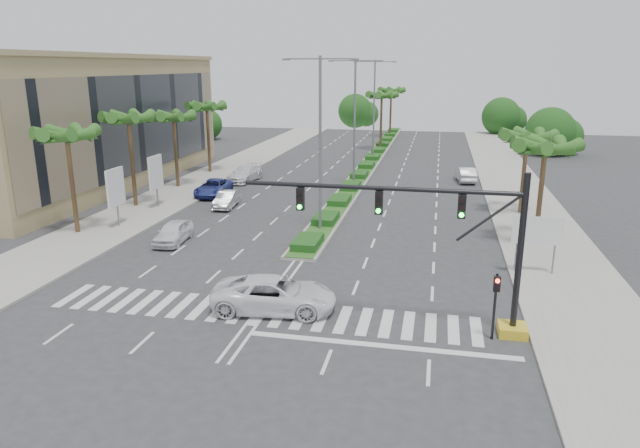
% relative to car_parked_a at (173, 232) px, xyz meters
% --- Properties ---
extents(ground, '(160.00, 160.00, 0.00)m').
position_rel_car_parked_a_xyz_m(ground, '(9.02, -9.50, -0.71)').
color(ground, '#333335').
rests_on(ground, ground).
extents(footpath_right, '(6.00, 120.00, 0.15)m').
position_rel_car_parked_a_xyz_m(footpath_right, '(24.22, 10.50, -0.64)').
color(footpath_right, gray).
rests_on(footpath_right, ground).
extents(footpath_left, '(6.00, 120.00, 0.15)m').
position_rel_car_parked_a_xyz_m(footpath_left, '(-6.18, 10.50, -0.64)').
color(footpath_left, gray).
rests_on(footpath_left, ground).
extents(median, '(2.20, 75.00, 0.20)m').
position_rel_car_parked_a_xyz_m(median, '(9.02, 35.50, -0.61)').
color(median, gray).
rests_on(median, ground).
extents(median_grass, '(1.80, 75.00, 0.04)m').
position_rel_car_parked_a_xyz_m(median_grass, '(9.02, 35.50, -0.49)').
color(median_grass, '#31521C').
rests_on(median_grass, median).
extents(building, '(12.00, 36.00, 12.00)m').
position_rel_car_parked_a_xyz_m(building, '(-16.98, 16.50, 5.29)').
color(building, tan).
rests_on(building, ground).
extents(signal_gantry, '(12.60, 1.20, 7.20)m').
position_rel_car_parked_a_xyz_m(signal_gantry, '(18.29, -9.50, 2.75)').
color(signal_gantry, gold).
rests_on(signal_gantry, ground).
extents(pedestrian_signal, '(0.28, 0.36, 3.00)m').
position_rel_car_parked_a_xyz_m(pedestrian_signal, '(19.62, -10.18, 1.33)').
color(pedestrian_signal, black).
rests_on(pedestrian_signal, ground).
extents(direction_sign, '(2.70, 0.11, 3.40)m').
position_rel_car_parked_a_xyz_m(direction_sign, '(22.52, -1.51, 1.74)').
color(direction_sign, slate).
rests_on(direction_sign, ground).
extents(billboard_near, '(0.18, 2.10, 4.35)m').
position_rel_car_parked_a_xyz_m(billboard_near, '(-5.48, 2.50, 2.25)').
color(billboard_near, slate).
rests_on(billboard_near, ground).
extents(billboard_far, '(0.18, 2.10, 4.35)m').
position_rel_car_parked_a_xyz_m(billboard_far, '(-5.48, 8.50, 2.25)').
color(billboard_far, slate).
rests_on(billboard_far, ground).
extents(palm_left_near, '(4.57, 4.68, 7.55)m').
position_rel_car_parked_a_xyz_m(palm_left_near, '(-7.48, 0.50, 5.98)').
color(palm_left_near, brown).
rests_on(palm_left_near, ground).
extents(palm_left_mid, '(4.57, 4.68, 7.95)m').
position_rel_car_parked_a_xyz_m(palm_left_mid, '(-7.48, 8.50, 6.36)').
color(palm_left_mid, brown).
rests_on(palm_left_mid, ground).
extents(palm_left_far, '(4.57, 4.68, 7.35)m').
position_rel_car_parked_a_xyz_m(palm_left_far, '(-7.48, 16.50, 5.78)').
color(palm_left_far, brown).
rests_on(palm_left_far, ground).
extents(palm_left_end, '(4.57, 4.68, 7.75)m').
position_rel_car_parked_a_xyz_m(palm_left_end, '(-7.48, 24.50, 6.17)').
color(palm_left_end, brown).
rests_on(palm_left_end, ground).
extents(palm_right_near, '(4.57, 4.68, 7.05)m').
position_rel_car_parked_a_xyz_m(palm_right_near, '(23.52, 4.50, 5.49)').
color(palm_right_near, brown).
rests_on(palm_right_near, ground).
extents(palm_right_far, '(4.57, 4.68, 6.75)m').
position_rel_car_parked_a_xyz_m(palm_right_far, '(23.52, 12.50, 5.20)').
color(palm_right_far, brown).
rests_on(palm_right_far, ground).
extents(palm_median_a, '(4.57, 4.68, 8.05)m').
position_rel_car_parked_a_xyz_m(palm_median_a, '(9.02, 45.50, 6.46)').
color(palm_median_a, brown).
rests_on(palm_median_a, ground).
extents(palm_median_b, '(4.57, 4.68, 8.05)m').
position_rel_car_parked_a_xyz_m(palm_median_b, '(9.02, 60.50, 6.46)').
color(palm_median_b, brown).
rests_on(palm_median_b, ground).
extents(streetlight_near, '(5.10, 0.25, 12.00)m').
position_rel_car_parked_a_xyz_m(streetlight_near, '(9.02, 4.50, 6.10)').
color(streetlight_near, slate).
rests_on(streetlight_near, ground).
extents(streetlight_mid, '(5.10, 0.25, 12.00)m').
position_rel_car_parked_a_xyz_m(streetlight_mid, '(9.02, 20.50, 6.10)').
color(streetlight_mid, slate).
rests_on(streetlight_mid, ground).
extents(streetlight_far, '(5.10, 0.25, 12.00)m').
position_rel_car_parked_a_xyz_m(streetlight_far, '(9.02, 36.50, 6.10)').
color(streetlight_far, slate).
rests_on(streetlight_far, ground).
extents(car_parked_a, '(2.04, 4.31, 1.42)m').
position_rel_car_parked_a_xyz_m(car_parked_a, '(0.00, 0.00, 0.00)').
color(car_parked_a, white).
rests_on(car_parked_a, ground).
extents(car_parked_b, '(1.77, 4.19, 1.34)m').
position_rel_car_parked_a_xyz_m(car_parked_b, '(-0.04, 10.00, -0.04)').
color(car_parked_b, '#A0A1A5').
rests_on(car_parked_b, ground).
extents(car_parked_c, '(2.74, 5.36, 1.45)m').
position_rel_car_parked_a_xyz_m(car_parked_c, '(-2.78, 13.86, 0.01)').
color(car_parked_c, navy).
rests_on(car_parked_c, ground).
extents(car_parked_d, '(2.67, 5.52, 1.55)m').
position_rel_car_parked_a_xyz_m(car_parked_d, '(-2.16, 20.69, 0.06)').
color(car_parked_d, white).
rests_on(car_parked_d, ground).
extents(car_crossing, '(6.20, 3.38, 1.65)m').
position_rel_car_parked_a_xyz_m(car_crossing, '(9.61, -9.13, 0.11)').
color(car_crossing, white).
rests_on(car_crossing, ground).
extents(car_right, '(2.13, 4.70, 1.50)m').
position_rel_car_parked_a_xyz_m(car_right, '(19.76, 25.11, 0.04)').
color(car_right, silver).
rests_on(car_right, ground).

